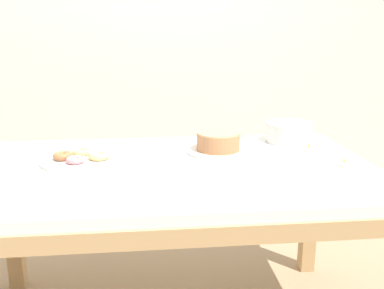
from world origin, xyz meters
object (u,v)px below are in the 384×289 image
tealight_right_edge (344,164)px  tealight_near_front (242,138)px  pastry_platter (81,159)px  plate_stack (289,132)px  cake_chocolate_round (218,143)px  tealight_left_edge (308,149)px

tealight_right_edge → tealight_near_front: size_ratio=1.00×
pastry_platter → plate_stack: 0.94m
tealight_right_edge → tealight_near_front: same height
tealight_right_edge → tealight_near_front: 0.53m
cake_chocolate_round → pastry_platter: (-0.56, -0.08, -0.03)m
cake_chocolate_round → tealight_left_edge: size_ratio=6.54×
cake_chocolate_round → tealight_near_front: cake_chocolate_round is taller
cake_chocolate_round → tealight_left_edge: (0.38, -0.03, -0.03)m
tealight_left_edge → tealight_near_front: (-0.24, 0.22, 0.00)m
pastry_platter → tealight_near_front: 0.75m
tealight_near_front → pastry_platter: bearing=-158.8°
pastry_platter → tealight_near_front: bearing=21.2°
plate_stack → tealight_left_edge: bearing=-79.8°
cake_chocolate_round → tealight_near_front: bearing=53.3°
pastry_platter → tealight_near_front: (0.70, 0.27, -0.00)m
tealight_right_edge → tealight_left_edge: bearing=106.0°
tealight_left_edge → cake_chocolate_round: bearing=175.9°
tealight_left_edge → tealight_near_front: same height
plate_stack → pastry_platter: bearing=-166.2°
pastry_platter → plate_stack: (0.91, 0.22, 0.03)m
tealight_left_edge → plate_stack: bearing=100.2°
pastry_platter → tealight_left_edge: pastry_platter is taller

